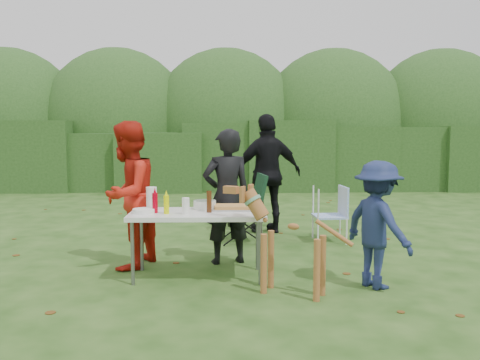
{
  "coord_description": "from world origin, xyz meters",
  "views": [
    {
      "loc": [
        0.09,
        -5.53,
        1.68
      ],
      "look_at": [
        0.23,
        0.96,
        1.0
      ],
      "focal_mm": 38.0,
      "sensor_mm": 36.0,
      "label": 1
    }
  ],
  "objects_px": {
    "paper_towel_roll": "(152,198)",
    "camping_chair": "(244,208)",
    "child": "(378,225)",
    "dog": "(293,243)",
    "person_cook": "(227,197)",
    "beer_bottle": "(209,202)",
    "person_black_puffy": "(268,174)",
    "ketchup_bottle": "(155,203)",
    "mustard_bottle": "(166,205)",
    "lawn_chair": "(329,214)",
    "person_red_jacket": "(128,195)",
    "folding_table": "(198,217)"
  },
  "relations": [
    {
      "from": "camping_chair",
      "to": "mustard_bottle",
      "type": "xyz_separation_m",
      "value": [
        -0.9,
        -1.89,
        0.34
      ]
    },
    {
      "from": "person_cook",
      "to": "camping_chair",
      "type": "distance_m",
      "value": 1.25
    },
    {
      "from": "dog",
      "to": "beer_bottle",
      "type": "xyz_separation_m",
      "value": [
        -0.86,
        0.58,
        0.33
      ]
    },
    {
      "from": "beer_bottle",
      "to": "paper_towel_roll",
      "type": "bearing_deg",
      "value": 163.03
    },
    {
      "from": "dog",
      "to": "paper_towel_roll",
      "type": "bearing_deg",
      "value": -0.58
    },
    {
      "from": "camping_chair",
      "to": "lawn_chair",
      "type": "xyz_separation_m",
      "value": [
        1.26,
        -0.03,
        -0.09
      ]
    },
    {
      "from": "lawn_chair",
      "to": "paper_towel_roll",
      "type": "bearing_deg",
      "value": 28.33
    },
    {
      "from": "person_cook",
      "to": "paper_towel_roll",
      "type": "bearing_deg",
      "value": 10.44
    },
    {
      "from": "person_red_jacket",
      "to": "person_black_puffy",
      "type": "bearing_deg",
      "value": 153.12
    },
    {
      "from": "folding_table",
      "to": "child",
      "type": "xyz_separation_m",
      "value": [
        1.9,
        -0.4,
        -0.02
      ]
    },
    {
      "from": "camping_chair",
      "to": "mustard_bottle",
      "type": "height_order",
      "value": "camping_chair"
    },
    {
      "from": "child",
      "to": "paper_towel_roll",
      "type": "distance_m",
      "value": 2.51
    },
    {
      "from": "child",
      "to": "dog",
      "type": "height_order",
      "value": "child"
    },
    {
      "from": "person_cook",
      "to": "mustard_bottle",
      "type": "xyz_separation_m",
      "value": [
        -0.65,
        -0.7,
        0.01
      ]
    },
    {
      "from": "person_cook",
      "to": "camping_chair",
      "type": "xyz_separation_m",
      "value": [
        0.24,
        1.18,
        -0.33
      ]
    },
    {
      "from": "folding_table",
      "to": "person_black_puffy",
      "type": "bearing_deg",
      "value": 68.14
    },
    {
      "from": "child",
      "to": "person_cook",
      "type": "bearing_deg",
      "value": 28.83
    },
    {
      "from": "dog",
      "to": "paper_towel_roll",
      "type": "distance_m",
      "value": 1.75
    },
    {
      "from": "dog",
      "to": "ketchup_bottle",
      "type": "bearing_deg",
      "value": 5.5
    },
    {
      "from": "person_black_puffy",
      "to": "beer_bottle",
      "type": "distance_m",
      "value": 2.57
    },
    {
      "from": "folding_table",
      "to": "dog",
      "type": "xyz_separation_m",
      "value": [
        0.99,
        -0.61,
        -0.16
      ]
    },
    {
      "from": "child",
      "to": "camping_chair",
      "type": "bearing_deg",
      "value": 2.55
    },
    {
      "from": "person_cook",
      "to": "lawn_chair",
      "type": "xyz_separation_m",
      "value": [
        1.5,
        1.15,
        -0.42
      ]
    },
    {
      "from": "mustard_bottle",
      "to": "person_black_puffy",
      "type": "bearing_deg",
      "value": 62.6
    },
    {
      "from": "person_cook",
      "to": "beer_bottle",
      "type": "height_order",
      "value": "person_cook"
    },
    {
      "from": "dog",
      "to": "person_black_puffy",
      "type": "bearing_deg",
      "value": -62.92
    },
    {
      "from": "camping_chair",
      "to": "paper_towel_roll",
      "type": "height_order",
      "value": "camping_chair"
    },
    {
      "from": "person_red_jacket",
      "to": "person_black_puffy",
      "type": "xyz_separation_m",
      "value": [
        1.82,
        1.97,
        0.07
      ]
    },
    {
      "from": "person_black_puffy",
      "to": "child",
      "type": "xyz_separation_m",
      "value": [
        0.94,
        -2.79,
        -0.28
      ]
    },
    {
      "from": "person_black_puffy",
      "to": "lawn_chair",
      "type": "distance_m",
      "value": 1.2
    },
    {
      "from": "child",
      "to": "dog",
      "type": "distance_m",
      "value": 0.95
    },
    {
      "from": "person_cook",
      "to": "lawn_chair",
      "type": "height_order",
      "value": "person_cook"
    },
    {
      "from": "paper_towel_roll",
      "to": "lawn_chair",
      "type": "bearing_deg",
      "value": 33.8
    },
    {
      "from": "child",
      "to": "dog",
      "type": "bearing_deg",
      "value": 74.28
    },
    {
      "from": "person_red_jacket",
      "to": "dog",
      "type": "xyz_separation_m",
      "value": [
        1.84,
        -1.04,
        -0.35
      ]
    },
    {
      "from": "lawn_chair",
      "to": "person_red_jacket",
      "type": "bearing_deg",
      "value": 20.81
    },
    {
      "from": "camping_chair",
      "to": "paper_towel_roll",
      "type": "xyz_separation_m",
      "value": [
        -1.1,
        -1.61,
        0.37
      ]
    },
    {
      "from": "beer_bottle",
      "to": "paper_towel_roll",
      "type": "xyz_separation_m",
      "value": [
        -0.66,
        0.2,
        0.01
      ]
    },
    {
      "from": "folding_table",
      "to": "person_black_puffy",
      "type": "relative_size",
      "value": 0.8
    },
    {
      "from": "paper_towel_roll",
      "to": "camping_chair",
      "type": "bearing_deg",
      "value": 55.7
    },
    {
      "from": "folding_table",
      "to": "person_cook",
      "type": "xyz_separation_m",
      "value": [
        0.32,
        0.6,
        0.14
      ]
    },
    {
      "from": "child",
      "to": "mustard_bottle",
      "type": "height_order",
      "value": "child"
    },
    {
      "from": "person_black_puffy",
      "to": "ketchup_bottle",
      "type": "height_order",
      "value": "person_black_puffy"
    },
    {
      "from": "person_red_jacket",
      "to": "ketchup_bottle",
      "type": "height_order",
      "value": "person_red_jacket"
    },
    {
      "from": "person_red_jacket",
      "to": "beer_bottle",
      "type": "height_order",
      "value": "person_red_jacket"
    },
    {
      "from": "child",
      "to": "paper_towel_roll",
      "type": "xyz_separation_m",
      "value": [
        -2.43,
        0.57,
        0.2
      ]
    },
    {
      "from": "dog",
      "to": "beer_bottle",
      "type": "relative_size",
      "value": 4.62
    },
    {
      "from": "person_black_puffy",
      "to": "ketchup_bottle",
      "type": "relative_size",
      "value": 8.57
    },
    {
      "from": "person_cook",
      "to": "child",
      "type": "bearing_deg",
      "value": 131.84
    },
    {
      "from": "child",
      "to": "ketchup_bottle",
      "type": "relative_size",
      "value": 6.06
    }
  ]
}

